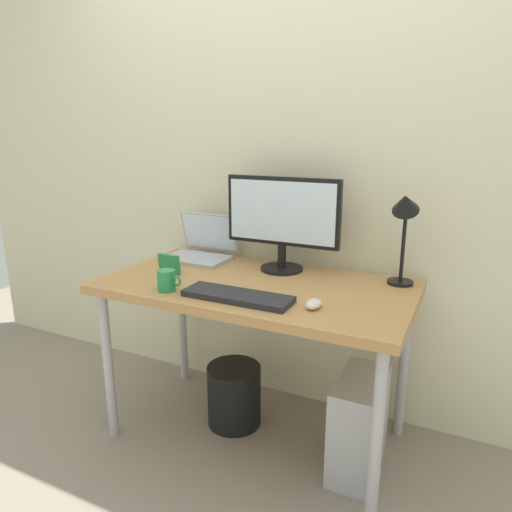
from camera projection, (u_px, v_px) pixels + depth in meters
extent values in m
plane|color=gray|center=(256.00, 433.00, 2.21)|extent=(6.00, 6.00, 0.00)
cube|color=beige|center=(293.00, 151.00, 2.24)|extent=(4.40, 0.04, 2.60)
cube|color=#B7844C|center=(256.00, 287.00, 2.02)|extent=(1.33, 0.71, 0.04)
cylinder|color=#B2B2B7|center=(108.00, 366.00, 2.12)|extent=(0.04, 0.04, 0.72)
cylinder|color=#B2B2B7|center=(376.00, 440.00, 1.61)|extent=(0.04, 0.04, 0.72)
cylinder|color=#B2B2B7|center=(182.00, 320.00, 2.63)|extent=(0.04, 0.04, 0.72)
cylinder|color=#B2B2B7|center=(403.00, 365.00, 2.12)|extent=(0.04, 0.04, 0.72)
cylinder|color=black|center=(282.00, 268.00, 2.20)|extent=(0.20, 0.20, 0.01)
cylinder|color=black|center=(282.00, 256.00, 2.18)|extent=(0.04, 0.04, 0.11)
cube|color=black|center=(283.00, 211.00, 2.13)|extent=(0.55, 0.03, 0.31)
cube|color=white|center=(281.00, 212.00, 2.11)|extent=(0.51, 0.01, 0.28)
cube|color=#B2B2B7|center=(196.00, 259.00, 2.35)|extent=(0.32, 0.22, 0.02)
cube|color=#B2B2B7|center=(210.00, 232.00, 2.44)|extent=(0.32, 0.06, 0.21)
cube|color=white|center=(209.00, 232.00, 2.44)|extent=(0.30, 0.05, 0.18)
cylinder|color=black|center=(400.00, 282.00, 2.00)|extent=(0.11, 0.11, 0.01)
cylinder|color=black|center=(403.00, 246.00, 1.96)|extent=(0.02, 0.02, 0.31)
cone|color=black|center=(405.00, 203.00, 1.87)|extent=(0.11, 0.14, 0.13)
cube|color=#232328|center=(237.00, 296.00, 1.82)|extent=(0.44, 0.14, 0.02)
ellipsoid|color=silver|center=(314.00, 304.00, 1.72)|extent=(0.06, 0.09, 0.03)
cylinder|color=#268C4C|center=(166.00, 280.00, 1.91)|extent=(0.08, 0.08, 0.09)
torus|color=#268C4C|center=(176.00, 281.00, 1.89)|extent=(0.05, 0.01, 0.05)
cube|color=#268C4C|center=(169.00, 264.00, 2.13)|extent=(0.11, 0.02, 0.09)
cube|color=#B2B2B7|center=(359.00, 424.00, 1.94)|extent=(0.18, 0.36, 0.42)
cylinder|color=black|center=(234.00, 395.00, 2.26)|extent=(0.26, 0.26, 0.30)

